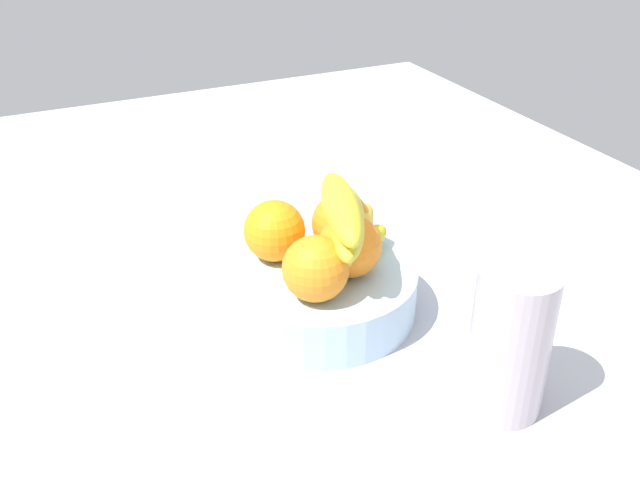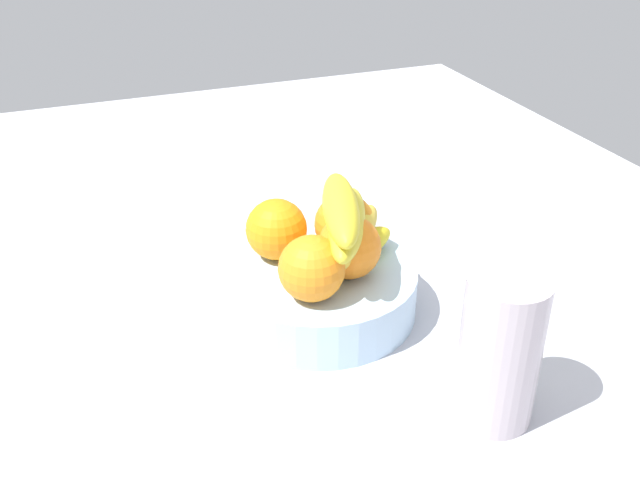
% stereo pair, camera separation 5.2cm
% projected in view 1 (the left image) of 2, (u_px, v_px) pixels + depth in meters
% --- Properties ---
extents(ground_plane, '(1.80, 1.40, 0.03)m').
position_uv_depth(ground_plane, '(302.00, 320.00, 0.88)').
color(ground_plane, '#B0B3BE').
extents(fruit_bowl, '(0.23, 0.23, 0.06)m').
position_uv_depth(fruit_bowl, '(320.00, 290.00, 0.86)').
color(fruit_bowl, '#ADCEE7').
rests_on(fruit_bowl, ground_plane).
extents(orange_front_left, '(0.07, 0.07, 0.07)m').
position_uv_depth(orange_front_left, '(274.00, 231.00, 0.85)').
color(orange_front_left, orange).
rests_on(orange_front_left, fruit_bowl).
extents(orange_front_right, '(0.07, 0.07, 0.07)m').
position_uv_depth(orange_front_right, '(316.00, 269.00, 0.78)').
color(orange_front_right, orange).
rests_on(orange_front_right, fruit_bowl).
extents(orange_center, '(0.07, 0.07, 0.07)m').
position_uv_depth(orange_center, '(350.00, 246.00, 0.82)').
color(orange_center, orange).
rests_on(orange_center, fruit_bowl).
extents(orange_back_left, '(0.07, 0.07, 0.07)m').
position_uv_depth(orange_back_left, '(342.00, 223.00, 0.87)').
color(orange_back_left, orange).
rests_on(orange_back_left, fruit_bowl).
extents(banana_bunch, '(0.18, 0.17, 0.11)m').
position_uv_depth(banana_bunch, '(345.00, 231.00, 0.82)').
color(banana_bunch, yellow).
rests_on(banana_bunch, fruit_bowl).
extents(thermos_tumbler, '(0.08, 0.08, 0.16)m').
position_uv_depth(thermos_tumbler, '(510.00, 342.00, 0.69)').
color(thermos_tumbler, '#BCAEB6').
rests_on(thermos_tumbler, ground_plane).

